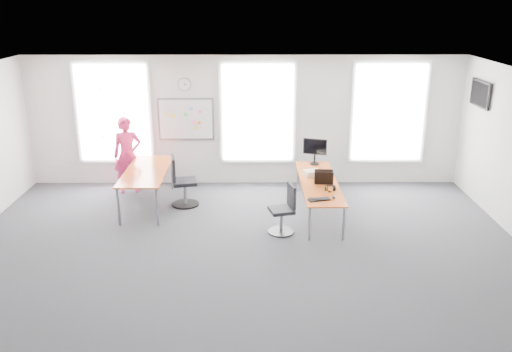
{
  "coord_description": "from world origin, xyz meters",
  "views": [
    {
      "loc": [
        0.19,
        -8.23,
        4.26
      ],
      "look_at": [
        0.24,
        1.2,
        1.1
      ],
      "focal_mm": 38.0,
      "sensor_mm": 36.0,
      "label": 1
    }
  ],
  "objects_px": {
    "chair_left": "(182,184)",
    "headphones": "(330,188)",
    "desk_right": "(319,183)",
    "chair_right": "(284,212)",
    "keyboard": "(319,199)",
    "monitor": "(315,149)",
    "person": "(128,155)",
    "desk_left": "(147,173)"
  },
  "relations": [
    {
      "from": "chair_left",
      "to": "keyboard",
      "type": "distance_m",
      "value": 3.1
    },
    {
      "from": "desk_right",
      "to": "keyboard",
      "type": "height_order",
      "value": "keyboard"
    },
    {
      "from": "monitor",
      "to": "desk_right",
      "type": "bearing_deg",
      "value": -74.52
    },
    {
      "from": "chair_right",
      "to": "desk_left",
      "type": "bearing_deg",
      "value": -130.27
    },
    {
      "from": "desk_right",
      "to": "desk_left",
      "type": "bearing_deg",
      "value": 173.57
    },
    {
      "from": "desk_left",
      "to": "headphones",
      "type": "bearing_deg",
      "value": -14.39
    },
    {
      "from": "desk_right",
      "to": "chair_right",
      "type": "xyz_separation_m",
      "value": [
        -0.75,
        -0.97,
        -0.22
      ]
    },
    {
      "from": "desk_left",
      "to": "chair_right",
      "type": "xyz_separation_m",
      "value": [
        2.8,
        -1.37,
        -0.32
      ]
    },
    {
      "from": "desk_left",
      "to": "desk_right",
      "type": "bearing_deg",
      "value": -6.43
    },
    {
      "from": "chair_left",
      "to": "monitor",
      "type": "bearing_deg",
      "value": -87.09
    },
    {
      "from": "chair_right",
      "to": "person",
      "type": "relative_size",
      "value": 0.54
    },
    {
      "from": "desk_right",
      "to": "person",
      "type": "xyz_separation_m",
      "value": [
        -4.14,
        1.28,
        0.23
      ]
    },
    {
      "from": "chair_right",
      "to": "keyboard",
      "type": "bearing_deg",
      "value": 69.58
    },
    {
      "from": "desk_right",
      "to": "desk_left",
      "type": "xyz_separation_m",
      "value": [
        -3.56,
        0.4,
        0.1
      ]
    },
    {
      "from": "person",
      "to": "monitor",
      "type": "distance_m",
      "value": 4.18
    },
    {
      "from": "chair_right",
      "to": "chair_left",
      "type": "relative_size",
      "value": 0.87
    },
    {
      "from": "desk_left",
      "to": "keyboard",
      "type": "relative_size",
      "value": 5.34
    },
    {
      "from": "keyboard",
      "to": "desk_right",
      "type": "bearing_deg",
      "value": 65.69
    },
    {
      "from": "chair_right",
      "to": "person",
      "type": "distance_m",
      "value": 4.09
    },
    {
      "from": "headphones",
      "to": "monitor",
      "type": "distance_m",
      "value": 1.75
    },
    {
      "from": "person",
      "to": "keyboard",
      "type": "height_order",
      "value": "person"
    },
    {
      "from": "person",
      "to": "keyboard",
      "type": "xyz_separation_m",
      "value": [
        4.02,
        -2.32,
        -0.18
      ]
    },
    {
      "from": "chair_left",
      "to": "person",
      "type": "distance_m",
      "value": 1.6
    },
    {
      "from": "chair_left",
      "to": "chair_right",
      "type": "bearing_deg",
      "value": -135.46
    },
    {
      "from": "headphones",
      "to": "chair_left",
      "type": "bearing_deg",
      "value": 148.52
    },
    {
      "from": "chair_left",
      "to": "monitor",
      "type": "height_order",
      "value": "monitor"
    },
    {
      "from": "desk_left",
      "to": "monitor",
      "type": "height_order",
      "value": "monitor"
    },
    {
      "from": "chair_right",
      "to": "chair_left",
      "type": "bearing_deg",
      "value": -138.06
    },
    {
      "from": "chair_left",
      "to": "person",
      "type": "height_order",
      "value": "person"
    },
    {
      "from": "desk_left",
      "to": "headphones",
      "type": "distance_m",
      "value": 3.82
    },
    {
      "from": "chair_right",
      "to": "monitor",
      "type": "height_order",
      "value": "monitor"
    },
    {
      "from": "desk_right",
      "to": "monitor",
      "type": "relative_size",
      "value": 4.75
    },
    {
      "from": "desk_right",
      "to": "chair_left",
      "type": "bearing_deg",
      "value": 171.4
    },
    {
      "from": "desk_right",
      "to": "monitor",
      "type": "height_order",
      "value": "monitor"
    },
    {
      "from": "chair_left",
      "to": "headphones",
      "type": "relative_size",
      "value": 5.43
    },
    {
      "from": "desk_left",
      "to": "keyboard",
      "type": "xyz_separation_m",
      "value": [
        3.44,
        -1.44,
        -0.04
      ]
    },
    {
      "from": "person",
      "to": "monitor",
      "type": "relative_size",
      "value": 2.95
    },
    {
      "from": "person",
      "to": "keyboard",
      "type": "bearing_deg",
      "value": -46.85
    },
    {
      "from": "desk_right",
      "to": "keyboard",
      "type": "relative_size",
      "value": 6.81
    },
    {
      "from": "desk_right",
      "to": "chair_right",
      "type": "height_order",
      "value": "chair_right"
    },
    {
      "from": "desk_left",
      "to": "chair_left",
      "type": "height_order",
      "value": "chair_left"
    },
    {
      "from": "chair_right",
      "to": "monitor",
      "type": "xyz_separation_m",
      "value": [
        0.79,
        2.15,
        0.62
      ]
    }
  ]
}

